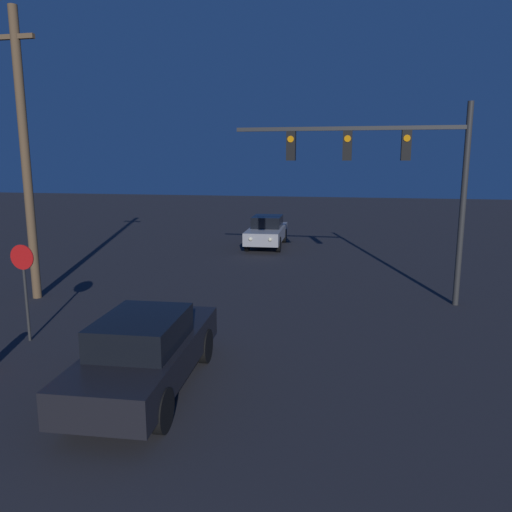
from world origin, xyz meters
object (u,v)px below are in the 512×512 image
at_px(car_near, 146,351).
at_px(stop_sign, 24,276).
at_px(traffic_signal_mast, 392,166).
at_px(utility_pole, 25,155).
at_px(car_far, 267,231).

relative_size(car_near, stop_sign, 2.01).
height_order(traffic_signal_mast, stop_sign, traffic_signal_mast).
distance_m(stop_sign, utility_pole, 5.14).
xyz_separation_m(car_far, stop_sign, (-3.43, -14.69, 0.85)).
xyz_separation_m(stop_sign, utility_pole, (-2.25, 3.58, 2.92)).
bearing_deg(car_far, car_near, 89.48).
relative_size(traffic_signal_mast, utility_pole, 0.79).
bearing_deg(car_near, utility_pole, 135.20).
bearing_deg(stop_sign, utility_pole, 122.14).
height_order(car_far, stop_sign, stop_sign).
height_order(car_far, traffic_signal_mast, traffic_signal_mast).
xyz_separation_m(car_far, utility_pole, (-5.68, -11.11, 3.77)).
bearing_deg(car_near, car_far, 88.92).
xyz_separation_m(car_near, utility_pole, (-6.25, 5.58, 3.77)).
relative_size(stop_sign, utility_pole, 0.27).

